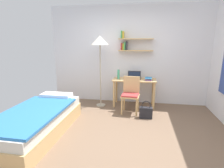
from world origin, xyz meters
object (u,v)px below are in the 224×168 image
(standing_lamp, at_px, (100,44))
(laptop, at_px, (134,77))
(desk_chair, at_px, (131,93))
(bed, at_px, (37,121))
(desk, at_px, (134,84))
(handbag, at_px, (146,112))
(water_bottle, at_px, (118,74))
(book_stack, at_px, (148,79))

(standing_lamp, relative_size, laptop, 5.27)
(desk_chair, bearing_deg, bed, -140.69)
(bed, bearing_deg, desk, 47.16)
(bed, relative_size, desk, 1.85)
(desk, bearing_deg, standing_lamp, -170.27)
(bed, xyz_separation_m, handbag, (1.96, 1.03, -0.10))
(standing_lamp, xyz_separation_m, laptop, (0.85, 0.18, -0.84))
(water_bottle, height_order, handbag, water_bottle)
(laptop, xyz_separation_m, water_bottle, (-0.40, -0.07, 0.07))
(water_bottle, bearing_deg, handbag, -45.55)
(desk_chair, height_order, laptop, laptop)
(standing_lamp, distance_m, handbag, 1.98)
(water_bottle, bearing_deg, standing_lamp, -165.78)
(desk_chair, xyz_separation_m, water_bottle, (-0.35, 0.44, 0.36))
(desk, distance_m, standing_lamp, 1.35)
(desk, bearing_deg, book_stack, -8.59)
(desk, distance_m, desk_chair, 0.49)
(desk, relative_size, standing_lamp, 0.61)
(desk, height_order, book_stack, book_stack)
(desk_chair, relative_size, water_bottle, 3.58)
(desk, bearing_deg, bed, -132.84)
(handbag, bearing_deg, book_stack, 86.24)
(standing_lamp, bearing_deg, water_bottle, 14.22)
(desk, xyz_separation_m, handbag, (0.31, -0.76, -0.44))
(desk_chair, xyz_separation_m, standing_lamp, (-0.80, 0.33, 1.13))
(bed, relative_size, standing_lamp, 1.12)
(bed, relative_size, handbag, 5.07)
(book_stack, bearing_deg, desk, 171.41)
(desk, distance_m, handbag, 0.93)
(laptop, height_order, water_bottle, water_bottle)
(standing_lamp, bearing_deg, book_stack, 4.46)
(desk_chair, relative_size, laptop, 2.51)
(bed, bearing_deg, standing_lamp, 64.11)
(standing_lamp, bearing_deg, bed, -115.89)
(bed, xyz_separation_m, desk_chair, (1.60, 1.31, 0.24))
(handbag, bearing_deg, desk, 111.80)
(desk_chair, relative_size, book_stack, 3.44)
(desk, relative_size, handbag, 2.75)
(standing_lamp, distance_m, laptop, 1.21)
(desk_chair, xyz_separation_m, laptop, (0.05, 0.51, 0.29))
(handbag, bearing_deg, desk_chair, 141.85)
(book_stack, bearing_deg, standing_lamp, -175.54)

